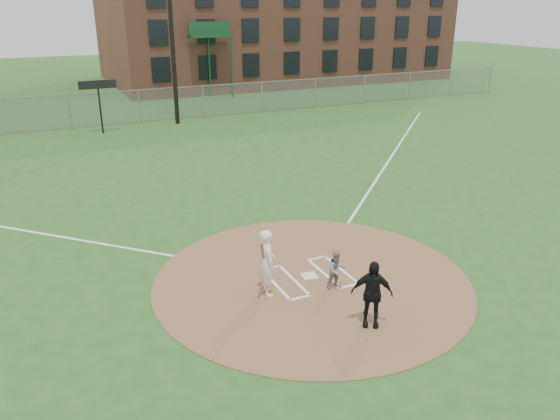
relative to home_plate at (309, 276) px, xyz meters
name	(u,v)px	position (x,y,z in m)	size (l,w,h in m)	color
ground	(312,280)	(-0.01, -0.16, -0.03)	(140.00, 140.00, 0.00)	#23511B
dirt_circle	(312,279)	(-0.01, -0.16, -0.02)	(8.40, 8.40, 0.02)	brown
home_plate	(309,276)	(0.00, 0.00, 0.00)	(0.40, 0.40, 0.03)	silver
foul_line_first	(390,159)	(8.99, 8.84, -0.03)	(0.10, 24.00, 0.01)	white
catcher	(337,270)	(0.34, -0.83, 0.50)	(0.50, 0.39, 1.02)	gray
umpire	(372,294)	(0.16, -2.65, 0.79)	(0.94, 0.39, 1.60)	black
batters_boxes	(309,276)	(-0.01, -0.01, -0.01)	(2.08, 1.88, 0.01)	white
batter_at_plate	(267,262)	(-1.38, -0.35, 0.86)	(0.74, 1.03, 1.78)	white
outfield_fence	(140,107)	(-0.01, 21.84, 0.98)	(56.08, 0.08, 2.03)	slate
light_pole	(170,8)	(1.99, 20.84, 6.58)	(1.20, 0.30, 12.22)	black
scoreboard_sign	(98,90)	(-2.51, 20.04, 2.35)	(2.00, 0.10, 2.93)	black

